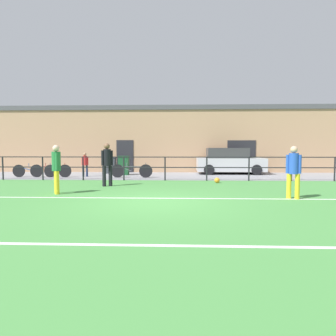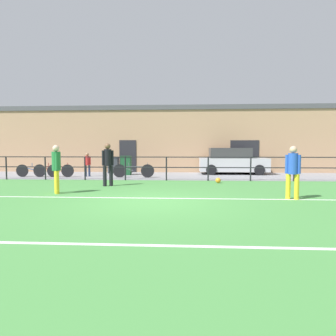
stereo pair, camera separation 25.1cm
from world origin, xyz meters
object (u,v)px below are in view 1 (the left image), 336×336
(player_striker, at_px, (56,166))
(player_winger, at_px, (294,169))
(player_goalkeeper, at_px, (107,162))
(bicycle_parked_0, at_px, (34,171))
(spectator_child, at_px, (85,163))
(bicycle_parked_2, at_px, (51,171))
(trash_bin_1, at_px, (111,165))
(bicycle_parked_1, at_px, (132,171))
(soccer_ball_match, at_px, (217,180))
(parked_car_red, at_px, (229,162))
(trash_bin_0, at_px, (124,165))

(player_striker, bearing_deg, player_winger, 55.86)
(player_goalkeeper, distance_m, bicycle_parked_0, 6.00)
(spectator_child, bearing_deg, bicycle_parked_2, -4.35)
(player_striker, xyz_separation_m, trash_bin_1, (-0.16, 8.53, -0.40))
(player_striker, xyz_separation_m, bicycle_parked_1, (1.60, 5.73, -0.55))
(spectator_child, relative_size, bicycle_parked_0, 0.55)
(soccer_ball_match, xyz_separation_m, bicycle_parked_0, (-9.39, 2.18, 0.25))
(player_goalkeeper, relative_size, player_striker, 1.06)
(bicycle_parked_1, bearing_deg, trash_bin_1, 122.10)
(player_winger, xyz_separation_m, bicycle_parked_0, (-11.15, 6.45, -0.54))
(parked_car_red, distance_m, bicycle_parked_1, 6.16)
(player_goalkeeper, relative_size, player_winger, 1.09)
(soccer_ball_match, relative_size, trash_bin_0, 0.22)
(bicycle_parked_1, height_order, trash_bin_0, trash_bin_0)
(player_goalkeeper, xyz_separation_m, trash_bin_0, (-0.31, 5.17, -0.41))
(player_winger, xyz_separation_m, spectator_child, (-8.58, 6.93, -0.15))
(soccer_ball_match, relative_size, parked_car_red, 0.06)
(player_goalkeeper, bearing_deg, trash_bin_1, -104.99)
(soccer_ball_match, height_order, trash_bin_1, trash_bin_1)
(player_striker, relative_size, soccer_ball_match, 6.86)
(player_striker, relative_size, player_winger, 1.03)
(spectator_child, distance_m, trash_bin_1, 2.49)
(bicycle_parked_2, bearing_deg, spectator_child, 15.99)
(spectator_child, height_order, trash_bin_1, spectator_child)
(player_striker, height_order, trash_bin_0, player_striker)
(parked_car_red, bearing_deg, player_goalkeeper, -133.53)
(soccer_ball_match, distance_m, bicycle_parked_2, 8.79)
(spectator_child, relative_size, trash_bin_0, 1.18)
(player_goalkeeper, relative_size, bicycle_parked_0, 0.73)
(soccer_ball_match, bearing_deg, trash_bin_1, 140.06)
(player_goalkeeper, height_order, bicycle_parked_0, player_goalkeeper)
(bicycle_parked_1, bearing_deg, player_goalkeeper, -96.60)
(bicycle_parked_0, xyz_separation_m, trash_bin_1, (3.44, 2.80, 0.16))
(soccer_ball_match, bearing_deg, player_goalkeeper, -163.31)
(player_striker, height_order, bicycle_parked_2, player_striker)
(bicycle_parked_0, bearing_deg, bicycle_parked_1, 0.00)
(player_winger, bearing_deg, spectator_child, 162.62)
(player_striker, height_order, bicycle_parked_0, player_striker)
(player_winger, bearing_deg, player_goalkeeper, 177.18)
(parked_car_red, bearing_deg, soccer_ball_match, -105.30)
(parked_car_red, bearing_deg, trash_bin_0, -170.21)
(bicycle_parked_2, xyz_separation_m, trash_bin_1, (2.56, 2.80, 0.16))
(player_goalkeeper, xyz_separation_m, player_striker, (-1.19, -2.17, -0.06))
(trash_bin_0, bearing_deg, player_goalkeeper, -86.53)
(parked_car_red, xyz_separation_m, bicycle_parked_2, (-9.84, -2.69, -0.39))
(player_winger, relative_size, trash_bin_0, 1.44)
(bicycle_parked_2, relative_size, trash_bin_1, 2.19)
(soccer_ball_match, bearing_deg, player_winger, -67.56)
(player_winger, bearing_deg, parked_car_red, 114.25)
(bicycle_parked_1, relative_size, bicycle_parked_2, 0.99)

